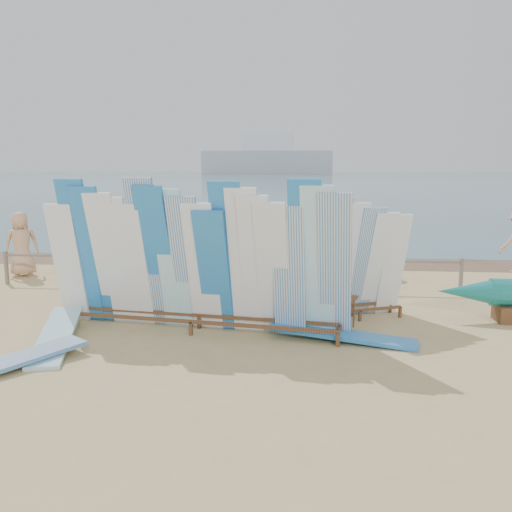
# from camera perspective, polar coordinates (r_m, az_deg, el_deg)

# --- Properties ---
(ground) EXTENTS (160.00, 160.00, 0.00)m
(ground) POSITION_cam_1_polar(r_m,az_deg,el_deg) (11.41, -5.57, -6.79)
(ground) COLOR tan
(ground) RESTS_ON ground
(ocean) EXTENTS (320.00, 240.00, 0.02)m
(ocean) POSITION_cam_1_polar(r_m,az_deg,el_deg) (138.80, 4.55, 8.21)
(ocean) COLOR #416774
(ocean) RESTS_ON ground
(wet_sand_strip) EXTENTS (40.00, 2.60, 0.01)m
(wet_sand_strip) POSITION_cam_1_polar(r_m,az_deg,el_deg) (18.35, -1.32, -0.50)
(wet_sand_strip) COLOR brown
(wet_sand_strip) RESTS_ON ground
(distant_ship) EXTENTS (45.00, 8.00, 14.00)m
(distant_ship) POSITION_cam_1_polar(r_m,az_deg,el_deg) (191.28, 1.17, 10.19)
(distant_ship) COLOR #999EA3
(distant_ship) RESTS_ON ocean
(fence) EXTENTS (12.08, 0.08, 0.90)m
(fence) POSITION_cam_1_polar(r_m,az_deg,el_deg) (14.14, -3.31, -0.93)
(fence) COLOR #7D6B5F
(fence) RESTS_ON ground
(main_surfboard_rack) EXTENTS (6.00, 1.56, 2.99)m
(main_surfboard_rack) POSITION_cam_1_polar(r_m,az_deg,el_deg) (10.37, -6.49, -0.81)
(main_surfboard_rack) COLOR brown
(main_surfboard_rack) RESTS_ON ground
(side_surfboard_rack) EXTENTS (2.29, 1.36, 2.58)m
(side_surfboard_rack) POSITION_cam_1_polar(r_m,az_deg,el_deg) (11.44, 10.53, -0.92)
(side_surfboard_rack) COLOR brown
(side_surfboard_rack) RESTS_ON ground
(vendor_table) EXTENTS (0.91, 0.76, 1.03)m
(vendor_table) POSITION_cam_1_polar(r_m,az_deg,el_deg) (10.87, 8.37, -5.80)
(vendor_table) COLOR brown
(vendor_table) RESTS_ON ground
(flat_board_e) EXTENTS (2.07, 2.50, 0.23)m
(flat_board_e) POSITION_cam_1_polar(r_m,az_deg,el_deg) (9.56, -25.19, -10.97)
(flat_board_e) COLOR silver
(flat_board_e) RESTS_ON ground
(flat_board_d) EXTENTS (2.76, 1.06, 0.23)m
(flat_board_d) POSITION_cam_1_polar(r_m,az_deg,el_deg) (10.23, 9.05, -8.81)
(flat_board_d) COLOR #2779C4
(flat_board_d) RESTS_ON ground
(flat_board_a) EXTENTS (1.25, 2.75, 0.34)m
(flat_board_a) POSITION_cam_1_polar(r_m,az_deg,el_deg) (10.59, -20.19, -8.65)
(flat_board_a) COLOR #8ACADD
(flat_board_a) RESTS_ON ground
(beach_chair_left) EXTENTS (0.73, 0.74, 0.84)m
(beach_chair_left) POSITION_cam_1_polar(r_m,az_deg,el_deg) (15.43, -4.00, -1.51)
(beach_chair_left) COLOR #AF121E
(beach_chair_left) RESTS_ON ground
(beach_chair_right) EXTENTS (0.69, 0.69, 0.77)m
(beach_chair_right) POSITION_cam_1_polar(r_m,az_deg,el_deg) (15.09, 1.62, -1.83)
(beach_chair_right) COLOR #AF121E
(beach_chair_right) RESTS_ON ground
(stroller) EXTENTS (0.73, 0.87, 1.02)m
(stroller) POSITION_cam_1_polar(r_m,az_deg,el_deg) (14.92, 1.13, -1.23)
(stroller) COLOR #AF121E
(stroller) RESTS_ON ground
(beachgoer_1) EXTENTS (0.45, 0.64, 1.60)m
(beachgoer_1) POSITION_cam_1_polar(r_m,az_deg,el_deg) (17.45, -18.32, 1.15)
(beachgoer_1) COLOR #8C6042
(beachgoer_1) RESTS_ON ground
(beachgoer_8) EXTENTS (0.81, 0.49, 1.56)m
(beachgoer_8) POSITION_cam_1_polar(r_m,az_deg,el_deg) (14.79, 10.79, -0.03)
(beachgoer_8) COLOR beige
(beachgoer_8) RESTS_ON ground
(beachgoer_2) EXTENTS (0.95, 0.82, 1.78)m
(beachgoer_2) POSITION_cam_1_polar(r_m,az_deg,el_deg) (15.02, -9.44, 0.57)
(beachgoer_2) COLOR beige
(beachgoer_2) RESTS_ON ground
(beachgoer_0) EXTENTS (1.02, 0.83, 1.89)m
(beachgoer_0) POSITION_cam_1_polar(r_m,az_deg,el_deg) (17.12, -23.45, 1.18)
(beachgoer_0) COLOR tan
(beachgoer_0) RESTS_ON ground
(beachgoer_6) EXTENTS (0.68, 0.92, 1.70)m
(beachgoer_6) POSITION_cam_1_polar(r_m,az_deg,el_deg) (15.21, 8.29, 0.56)
(beachgoer_6) COLOR tan
(beachgoer_6) RESTS_ON ground
(beachgoer_extra_1) EXTENTS (1.04, 0.84, 1.64)m
(beachgoer_extra_1) POSITION_cam_1_polar(r_m,az_deg,el_deg) (17.38, -16.59, 1.28)
(beachgoer_extra_1) COLOR #8C6042
(beachgoer_extra_1) RESTS_ON ground
(beachgoer_9) EXTENTS (1.02, 1.11, 1.66)m
(beachgoer_9) POSITION_cam_1_polar(r_m,az_deg,el_deg) (16.17, 11.40, 0.93)
(beachgoer_9) COLOR tan
(beachgoer_9) RESTS_ON ground
(beachgoer_4) EXTENTS (0.77, 1.19, 1.88)m
(beachgoer_4) POSITION_cam_1_polar(r_m,az_deg,el_deg) (15.72, 2.35, 1.28)
(beachgoer_4) COLOR #8C6042
(beachgoer_4) RESTS_ON ground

